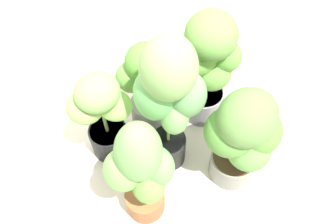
{
  "coord_description": "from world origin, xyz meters",
  "views": [
    {
      "loc": [
        -0.49,
        -0.76,
        1.9
      ],
      "look_at": [
        0.0,
        0.2,
        0.41
      ],
      "focal_mm": 36.08,
      "sensor_mm": 36.0,
      "label": 1
    }
  ],
  "objects_px": {
    "potted_plant_back_left": "(102,115)",
    "potted_plant_back_right": "(207,63)",
    "potted_plant_center": "(169,97)",
    "potted_plant_front_right": "(243,136)",
    "potted_plant_front_left": "(141,172)",
    "potted_plant_back_center": "(148,83)"
  },
  "relations": [
    {
      "from": "potted_plant_front_left",
      "to": "potted_plant_front_right",
      "type": "relative_size",
      "value": 1.14
    },
    {
      "from": "potted_plant_back_left",
      "to": "potted_plant_back_right",
      "type": "bearing_deg",
      "value": -0.8
    },
    {
      "from": "potted_plant_front_left",
      "to": "potted_plant_center",
      "type": "height_order",
      "value": "potted_plant_center"
    },
    {
      "from": "potted_plant_center",
      "to": "potted_plant_front_right",
      "type": "bearing_deg",
      "value": -42.04
    },
    {
      "from": "potted_plant_center",
      "to": "potted_plant_back_left",
      "type": "distance_m",
      "value": 0.45
    },
    {
      "from": "potted_plant_front_left",
      "to": "potted_plant_back_center",
      "type": "bearing_deg",
      "value": 62.33
    },
    {
      "from": "potted_plant_back_center",
      "to": "potted_plant_front_right",
      "type": "xyz_separation_m",
      "value": [
        0.27,
        -0.59,
        0.05
      ]
    },
    {
      "from": "potted_plant_center",
      "to": "potted_plant_front_right",
      "type": "xyz_separation_m",
      "value": [
        0.29,
        -0.26,
        -0.19
      ]
    },
    {
      "from": "potted_plant_back_right",
      "to": "potted_plant_center",
      "type": "bearing_deg",
      "value": -148.75
    },
    {
      "from": "potted_plant_back_right",
      "to": "potted_plant_back_center",
      "type": "relative_size",
      "value": 1.24
    },
    {
      "from": "potted_plant_center",
      "to": "potted_plant_back_left",
      "type": "xyz_separation_m",
      "value": [
        -0.3,
        0.23,
        -0.24
      ]
    },
    {
      "from": "potted_plant_back_right",
      "to": "potted_plant_back_left",
      "type": "bearing_deg",
      "value": 179.2
    },
    {
      "from": "potted_plant_center",
      "to": "potted_plant_front_right",
      "type": "relative_size",
      "value": 1.38
    },
    {
      "from": "potted_plant_front_left",
      "to": "potted_plant_back_right",
      "type": "distance_m",
      "value": 0.77
    },
    {
      "from": "potted_plant_center",
      "to": "potted_plant_back_center",
      "type": "xyz_separation_m",
      "value": [
        0.03,
        0.32,
        -0.24
      ]
    },
    {
      "from": "potted_plant_back_left",
      "to": "potted_plant_front_right",
      "type": "relative_size",
      "value": 0.92
    },
    {
      "from": "potted_plant_center",
      "to": "potted_plant_front_right",
      "type": "height_order",
      "value": "potted_plant_center"
    },
    {
      "from": "potted_plant_front_left",
      "to": "potted_plant_back_left",
      "type": "bearing_deg",
      "value": 94.7
    },
    {
      "from": "potted_plant_front_left",
      "to": "potted_plant_center",
      "type": "bearing_deg",
      "value": 40.95
    },
    {
      "from": "potted_plant_front_left",
      "to": "potted_plant_front_right",
      "type": "height_order",
      "value": "potted_plant_front_left"
    },
    {
      "from": "potted_plant_front_left",
      "to": "potted_plant_back_center",
      "type": "height_order",
      "value": "potted_plant_front_left"
    },
    {
      "from": "potted_plant_back_right",
      "to": "potted_plant_back_center",
      "type": "distance_m",
      "value": 0.37
    }
  ]
}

